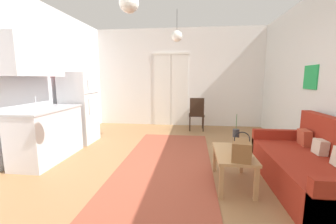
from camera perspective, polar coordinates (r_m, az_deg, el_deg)
The scene contains 13 objects.
ground_plane at distance 3.40m, azimuth -1.69°, elevation -16.75°, with size 5.53×7.53×0.10m, color #996D44.
wall_back at distance 6.56m, azimuth 2.68°, elevation 8.95°, with size 5.13×0.13×2.88m.
wall_left at distance 4.25m, azimuth -38.04°, elevation 7.28°, with size 0.12×7.13×2.88m.
area_rug at distance 3.81m, azimuth -0.37°, elevation -12.98°, with size 1.50×3.46×0.01m, color #9E4733.
couch at distance 3.41m, azimuth 34.71°, elevation -12.42°, with size 0.92×1.93×0.90m.
coffee_table at distance 3.07m, azimuth 16.95°, elevation -11.34°, with size 0.48×0.86×0.45m.
bamboo_vase at distance 3.28m, azimuth 17.54°, elevation -6.49°, with size 0.09×0.09×0.47m.
handbag at distance 2.77m, azimuth 18.93°, elevation -9.55°, with size 0.27×0.34×0.35m.
refrigerator at distance 5.17m, azimuth -22.46°, elevation 1.08°, with size 0.64×0.66×1.56m.
kitchen_counter at distance 4.29m, azimuth -29.94°, elevation -0.57°, with size 0.60×1.32×2.10m.
accent_chair at distance 5.91m, azimuth 7.62°, elevation -0.21°, with size 0.43×0.41×0.91m.
pendant_lamp_near at distance 2.78m, azimuth -10.35°, elevation 26.67°, with size 0.23×0.23×0.72m.
pendant_lamp_far at distance 4.93m, azimuth 2.37°, elevation 19.49°, with size 0.24×0.24×0.67m.
Camera 1 is at (0.45, -3.04, 1.42)m, focal length 22.95 mm.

